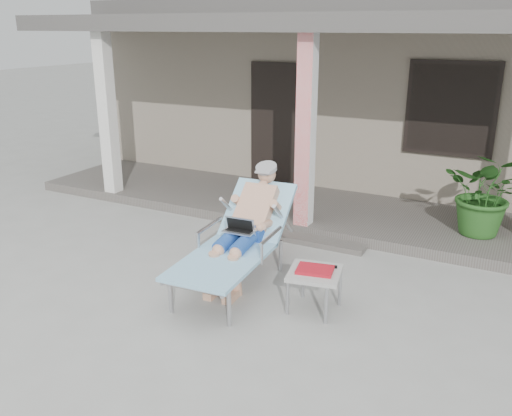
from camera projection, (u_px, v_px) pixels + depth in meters
The scene contains 8 objects.
ground at pixel (229, 295), 6.00m from camera, with size 60.00×60.00×0.00m, color #9E9E99.
house at pixel (387, 87), 10.95m from camera, with size 10.40×5.40×3.30m.
porch_deck at pixel (324, 211), 8.51m from camera, with size 10.00×2.00×0.15m, color #605B56.
porch_overhang at pixel (330, 30), 7.60m from camera, with size 10.00×2.30×2.85m.
porch_step at pixel (295, 237), 7.55m from camera, with size 2.00×0.30×0.07m, color #605B56.
lounger at pixel (241, 213), 6.14m from camera, with size 0.89×2.11×1.35m.
side_table at pixel (315, 275), 5.58m from camera, with size 0.62×0.62×0.47m.
potted_palm at pixel (487, 194), 7.17m from camera, with size 1.04×0.90×1.16m, color #26591E.
Camera 1 is at (2.73, -4.65, 2.84)m, focal length 38.00 mm.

